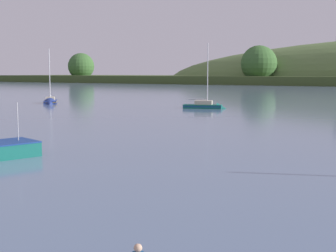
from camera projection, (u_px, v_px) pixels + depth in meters
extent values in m
sphere|color=#38602D|center=(81.00, 66.00, 260.46)|extent=(14.31, 14.31, 14.31)
sphere|color=#38602D|center=(259.00, 63.00, 209.18)|extent=(15.84, 15.84, 15.84)
cube|color=navy|center=(51.00, 103.00, 81.26)|extent=(5.02, 5.58, 0.98)
cone|color=navy|center=(50.00, 104.00, 78.59)|extent=(2.41, 2.31, 1.99)
cube|color=gold|center=(51.00, 102.00, 81.23)|extent=(5.04, 5.59, 0.10)
cube|color=#BCB299|center=(50.00, 99.00, 81.04)|extent=(2.64, 2.81, 0.57)
cylinder|color=silver|center=(50.00, 75.00, 80.05)|extent=(0.15, 0.15, 8.72)
cylinder|color=silver|center=(51.00, 96.00, 81.86)|extent=(1.87, 2.33, 0.12)
cube|color=#0F564C|center=(203.00, 108.00, 69.46)|extent=(5.85, 3.18, 1.11)
cone|color=#0F564C|center=(222.00, 109.00, 68.87)|extent=(1.79, 2.04, 1.74)
cube|color=navy|center=(203.00, 106.00, 69.42)|extent=(5.86, 3.20, 0.11)
cube|color=#BCB299|center=(204.00, 103.00, 69.33)|extent=(2.74, 1.83, 0.59)
cylinder|color=silver|center=(208.00, 74.00, 68.75)|extent=(0.13, 0.13, 8.84)
cylinder|color=silver|center=(197.00, 99.00, 69.47)|extent=(2.85, 0.85, 0.10)
cylinder|color=#B2B2B7|center=(18.00, 121.00, 29.97)|extent=(0.06, 0.06, 2.40)
sphere|color=tan|center=(138.00, 248.00, 12.04)|extent=(0.22, 0.22, 0.22)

